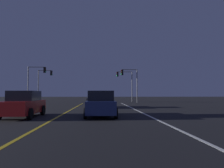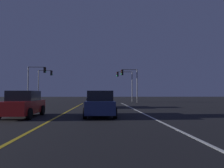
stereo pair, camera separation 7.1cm
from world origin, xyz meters
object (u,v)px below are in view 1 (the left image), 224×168
(traffic_light_near_right, at_px, (129,78))
(traffic_light_near_left, at_px, (36,76))
(car_lead_same_lane, at_px, (101,104))
(car_oncoming, at_px, (23,104))
(car_ahead_far, at_px, (96,100))
(traffic_light_far_left, at_px, (45,79))
(traffic_light_far_right, at_px, (125,79))

(traffic_light_near_right, relative_size, traffic_light_near_left, 0.94)
(car_lead_same_lane, bearing_deg, car_oncoming, 90.69)
(car_lead_same_lane, xyz_separation_m, traffic_light_near_right, (4.61, 19.67, 3.19))
(car_ahead_far, relative_size, traffic_light_near_right, 0.79)
(car_ahead_far, height_order, traffic_light_near_right, traffic_light_near_right)
(traffic_light_far_left, bearing_deg, traffic_light_near_left, -88.65)
(car_oncoming, bearing_deg, traffic_light_far_right, 159.37)
(car_oncoming, relative_size, traffic_light_far_left, 0.74)
(car_lead_same_lane, xyz_separation_m, traffic_light_far_right, (4.48, 25.17, 3.35))
(car_lead_same_lane, distance_m, traffic_light_far_right, 25.78)
(car_lead_same_lane, distance_m, traffic_light_far_left, 27.40)
(traffic_light_near_left, xyz_separation_m, traffic_light_far_left, (-0.13, 5.50, 0.02))
(car_oncoming, bearing_deg, traffic_light_near_right, 153.98)
(traffic_light_far_right, height_order, traffic_light_far_left, traffic_light_far_left)
(car_lead_same_lane, relative_size, traffic_light_near_left, 0.75)
(car_oncoming, distance_m, car_ahead_far, 10.01)
(traffic_light_far_right, bearing_deg, traffic_light_near_right, 91.40)
(car_oncoming, distance_m, traffic_light_near_right, 22.18)
(car_lead_same_lane, distance_m, traffic_light_near_right, 20.45)
(traffic_light_far_right, bearing_deg, car_ahead_far, 72.96)
(traffic_light_near_right, bearing_deg, traffic_light_far_left, -20.27)
(traffic_light_far_right, distance_m, traffic_light_far_left, 14.75)
(car_oncoming, height_order, traffic_light_near_left, traffic_light_near_left)
(traffic_light_near_left, relative_size, traffic_light_far_left, 0.99)
(traffic_light_near_left, xyz_separation_m, traffic_light_far_right, (14.62, 5.50, -0.07))
(traffic_light_near_right, relative_size, traffic_light_far_right, 0.96)
(traffic_light_near_right, xyz_separation_m, traffic_light_near_left, (-14.76, 0.00, 0.22))
(car_lead_same_lane, bearing_deg, traffic_light_near_left, 27.29)
(car_ahead_far, distance_m, traffic_light_far_left, 19.30)
(traffic_light_near_right, distance_m, traffic_light_far_right, 5.50)
(car_oncoming, xyz_separation_m, car_lead_same_lane, (5.02, 0.06, 0.00))
(car_ahead_far, relative_size, car_lead_same_lane, 1.00)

